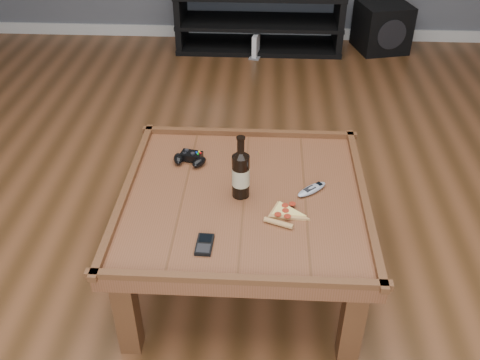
# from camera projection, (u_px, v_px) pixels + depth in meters

# --- Properties ---
(ground) EXTENTS (6.00, 6.00, 0.00)m
(ground) POSITION_uv_depth(u_px,v_px,m) (244.00, 274.00, 2.45)
(ground) COLOR #482B14
(ground) RESTS_ON ground
(baseboard) EXTENTS (5.00, 0.02, 0.10)m
(baseboard) POSITION_uv_depth(u_px,v_px,m) (260.00, 33.00, 4.85)
(baseboard) COLOR silver
(baseboard) RESTS_ON ground
(coffee_table) EXTENTS (1.03, 1.03, 0.48)m
(coffee_table) POSITION_uv_depth(u_px,v_px,m) (244.00, 206.00, 2.22)
(coffee_table) COLOR brown
(coffee_table) RESTS_ON ground
(media_console) EXTENTS (1.40, 0.45, 0.50)m
(media_console) POSITION_uv_depth(u_px,v_px,m) (259.00, 20.00, 4.54)
(media_console) COLOR black
(media_console) RESTS_ON ground
(beer_bottle) EXTENTS (0.07, 0.07, 0.27)m
(beer_bottle) POSITION_uv_depth(u_px,v_px,m) (241.00, 173.00, 2.12)
(beer_bottle) COLOR black
(beer_bottle) RESTS_ON coffee_table
(game_controller) EXTENTS (0.16, 0.13, 0.04)m
(game_controller) POSITION_uv_depth(u_px,v_px,m) (190.00, 158.00, 2.37)
(game_controller) COLOR black
(game_controller) RESTS_ON coffee_table
(pizza_slice) EXTENTS (0.19, 0.24, 0.02)m
(pizza_slice) POSITION_uv_depth(u_px,v_px,m) (284.00, 214.00, 2.08)
(pizza_slice) COLOR tan
(pizza_slice) RESTS_ON coffee_table
(smartphone) EXTENTS (0.06, 0.11, 0.01)m
(smartphone) POSITION_uv_depth(u_px,v_px,m) (204.00, 244.00, 1.93)
(smartphone) COLOR black
(smartphone) RESTS_ON coffee_table
(remote_control) EXTENTS (0.15, 0.14, 0.02)m
(remote_control) POSITION_uv_depth(u_px,v_px,m) (312.00, 189.00, 2.20)
(remote_control) COLOR #91959D
(remote_control) RESTS_ON coffee_table
(subwoofer) EXTENTS (0.48, 0.48, 0.39)m
(subwoofer) POSITION_uv_depth(u_px,v_px,m) (382.00, 27.00, 4.55)
(subwoofer) COLOR black
(subwoofer) RESTS_ON ground
(game_console) EXTENTS (0.11, 0.17, 0.19)m
(game_console) POSITION_uv_depth(u_px,v_px,m) (256.00, 47.00, 4.47)
(game_console) COLOR gray
(game_console) RESTS_ON ground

